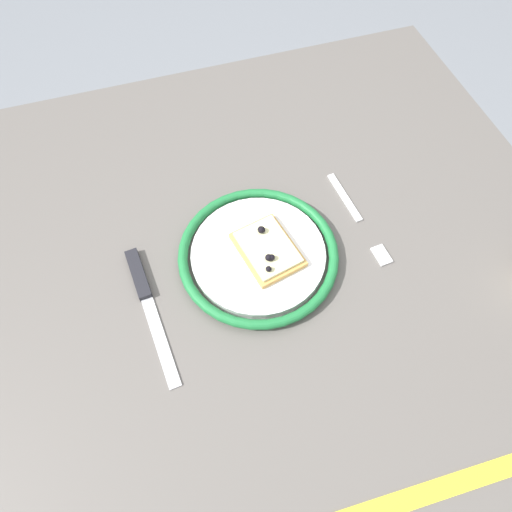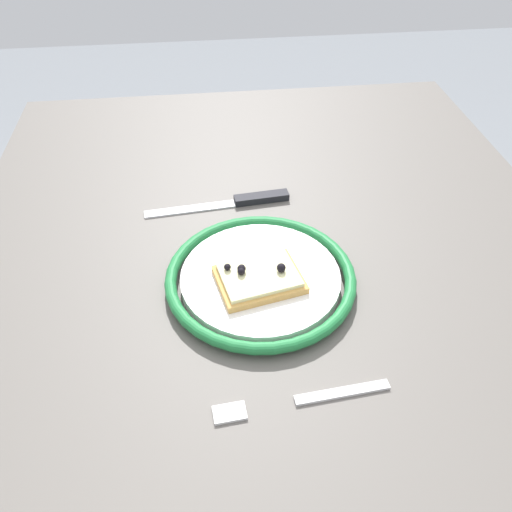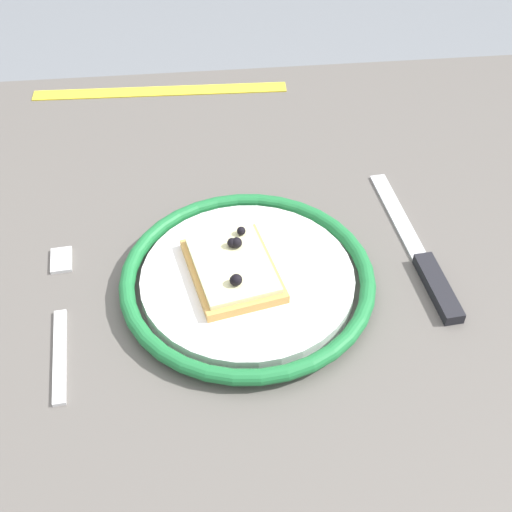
{
  "view_description": "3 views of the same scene",
  "coord_description": "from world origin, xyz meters",
  "px_view_note": "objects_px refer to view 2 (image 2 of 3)",
  "views": [
    {
      "loc": [
        0.07,
        0.36,
        1.35
      ],
      "look_at": [
        -0.03,
        0.03,
        0.75
      ],
      "focal_mm": 30.51,
      "sensor_mm": 36.0,
      "label": 1
    },
    {
      "loc": [
        -0.53,
        0.09,
        1.23
      ],
      "look_at": [
        -0.02,
        0.03,
        0.76
      ],
      "focal_mm": 35.99,
      "sensor_mm": 36.0,
      "label": 2
    },
    {
      "loc": [
        -0.08,
        -0.45,
        1.25
      ],
      "look_at": [
        -0.03,
        0.05,
        0.75
      ],
      "focal_mm": 48.66,
      "sensor_mm": 36.0,
      "label": 3
    }
  ],
  "objects_px": {
    "dining_table": "(274,302)",
    "plate": "(260,278)",
    "pizza_slice_near": "(259,278)",
    "fork": "(301,400)",
    "knife": "(244,201)"
  },
  "relations": [
    {
      "from": "dining_table",
      "to": "fork",
      "type": "xyz_separation_m",
      "value": [
        -0.22,
        0.0,
        0.08
      ]
    },
    {
      "from": "dining_table",
      "to": "plate",
      "type": "height_order",
      "value": "plate"
    },
    {
      "from": "dining_table",
      "to": "knife",
      "type": "xyz_separation_m",
      "value": [
        0.15,
        0.03,
        0.09
      ]
    },
    {
      "from": "plate",
      "to": "pizza_slice_near",
      "type": "bearing_deg",
      "value": 166.3
    },
    {
      "from": "plate",
      "to": "pizza_slice_near",
      "type": "distance_m",
      "value": 0.02
    },
    {
      "from": "dining_table",
      "to": "plate",
      "type": "relative_size",
      "value": 4.45
    },
    {
      "from": "pizza_slice_near",
      "to": "knife",
      "type": "distance_m",
      "value": 0.2
    },
    {
      "from": "plate",
      "to": "knife",
      "type": "distance_m",
      "value": 0.19
    },
    {
      "from": "pizza_slice_near",
      "to": "fork",
      "type": "bearing_deg",
      "value": -171.63
    },
    {
      "from": "dining_table",
      "to": "pizza_slice_near",
      "type": "height_order",
      "value": "pizza_slice_near"
    },
    {
      "from": "dining_table",
      "to": "fork",
      "type": "relative_size",
      "value": 5.72
    },
    {
      "from": "dining_table",
      "to": "knife",
      "type": "distance_m",
      "value": 0.18
    },
    {
      "from": "dining_table",
      "to": "knife",
      "type": "height_order",
      "value": "knife"
    },
    {
      "from": "dining_table",
      "to": "fork",
      "type": "distance_m",
      "value": 0.24
    },
    {
      "from": "pizza_slice_near",
      "to": "knife",
      "type": "bearing_deg",
      "value": 0.02
    }
  ]
}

